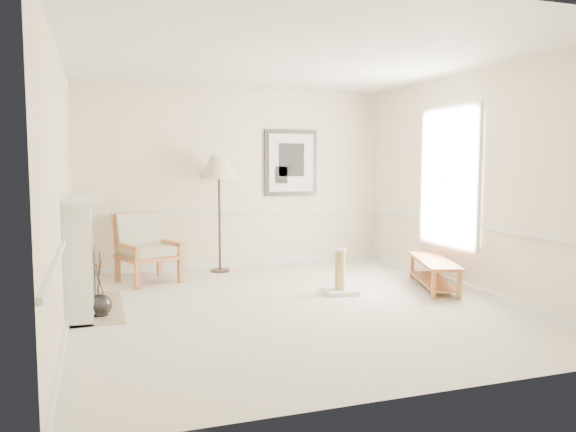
{
  "coord_description": "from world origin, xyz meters",
  "views": [
    {
      "loc": [
        -2.14,
        -6.2,
        1.7
      ],
      "look_at": [
        0.21,
        0.7,
        1.01
      ],
      "focal_mm": 35.0,
      "sensor_mm": 36.0,
      "label": 1
    }
  ],
  "objects_px": {
    "floor_vase": "(100,306)",
    "floor_lamp": "(219,170)",
    "armchair": "(145,245)",
    "scratching_post": "(340,279)",
    "bench": "(434,269)"
  },
  "relations": [
    {
      "from": "floor_vase",
      "to": "floor_lamp",
      "type": "xyz_separation_m",
      "value": [
        1.8,
        2.18,
        1.45
      ]
    },
    {
      "from": "armchair",
      "to": "scratching_post",
      "type": "xyz_separation_m",
      "value": [
        2.34,
        -1.62,
        -0.34
      ]
    },
    {
      "from": "floor_lamp",
      "to": "scratching_post",
      "type": "xyz_separation_m",
      "value": [
        1.18,
        -1.96,
        -1.4
      ]
    },
    {
      "from": "bench",
      "to": "floor_lamp",
      "type": "bearing_deg",
      "value": 139.91
    },
    {
      "from": "armchair",
      "to": "bench",
      "type": "xyz_separation_m",
      "value": [
        3.67,
        -1.76,
        -0.26
      ]
    },
    {
      "from": "floor_lamp",
      "to": "bench",
      "type": "relative_size",
      "value": 1.25
    },
    {
      "from": "floor_vase",
      "to": "floor_lamp",
      "type": "height_order",
      "value": "floor_lamp"
    },
    {
      "from": "armchair",
      "to": "scratching_post",
      "type": "distance_m",
      "value": 2.87
    },
    {
      "from": "armchair",
      "to": "floor_lamp",
      "type": "bearing_deg",
      "value": -4.4
    },
    {
      "from": "floor_lamp",
      "to": "armchair",
      "type": "bearing_deg",
      "value": -163.58
    },
    {
      "from": "floor_vase",
      "to": "floor_lamp",
      "type": "distance_m",
      "value": 3.18
    },
    {
      "from": "armchair",
      "to": "bench",
      "type": "height_order",
      "value": "armchair"
    },
    {
      "from": "armchair",
      "to": "scratching_post",
      "type": "relative_size",
      "value": 1.7
    },
    {
      "from": "bench",
      "to": "scratching_post",
      "type": "distance_m",
      "value": 1.33
    },
    {
      "from": "floor_lamp",
      "to": "floor_vase",
      "type": "bearing_deg",
      "value": -129.5
    }
  ]
}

